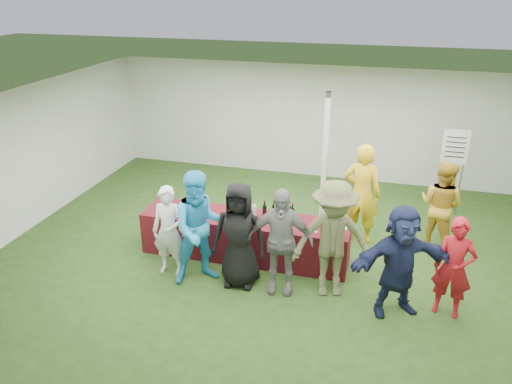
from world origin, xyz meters
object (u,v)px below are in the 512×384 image
(customer_2, at_px, (239,235))
(customer_5, at_px, (400,261))
(wine_list_sign, at_px, (454,153))
(customer_0, at_px, (169,231))
(dump_bucket, at_px, (336,230))
(customer_1, at_px, (201,228))
(serving_table, at_px, (245,237))
(staff_pourer, at_px, (362,194))
(customer_4, at_px, (333,240))
(staff_back, at_px, (441,205))
(customer_6, at_px, (454,268))
(customer_3, at_px, (280,241))

(customer_2, relative_size, customer_5, 1.02)
(wine_list_sign, distance_m, customer_0, 5.83)
(dump_bucket, distance_m, customer_2, 1.55)
(customer_2, bearing_deg, customer_1, -177.51)
(serving_table, xyz_separation_m, staff_pourer, (1.87, 1.10, 0.57))
(serving_table, relative_size, customer_1, 1.92)
(customer_0, xyz_separation_m, customer_4, (2.63, 0.10, 0.18))
(serving_table, relative_size, staff_back, 2.19)
(dump_bucket, bearing_deg, staff_back, 41.47)
(serving_table, xyz_separation_m, wine_list_sign, (3.53, 2.76, 0.94))
(staff_back, bearing_deg, customer_2, 65.40)
(staff_back, height_order, customer_5, customer_5)
(customer_2, bearing_deg, customer_4, 1.10)
(serving_table, distance_m, wine_list_sign, 4.58)
(customer_2, bearing_deg, staff_back, 30.96)
(customer_0, xyz_separation_m, customer_1, (0.58, -0.07, 0.17))
(serving_table, height_order, customer_5, customer_5)
(serving_table, distance_m, customer_0, 1.38)
(dump_bucket, xyz_separation_m, customer_1, (-2.03, -0.68, 0.10))
(dump_bucket, height_order, customer_2, customer_2)
(wine_list_sign, relative_size, customer_2, 1.04)
(serving_table, distance_m, customer_1, 1.16)
(customer_0, bearing_deg, customer_1, -9.39)
(serving_table, bearing_deg, customer_4, -24.64)
(customer_0, height_order, customer_2, customer_2)
(customer_1, bearing_deg, staff_pourer, 8.56)
(wine_list_sign, distance_m, staff_pourer, 2.37)
(staff_back, relative_size, customer_6, 1.07)
(customer_5, bearing_deg, customer_2, 151.61)
(dump_bucket, xyz_separation_m, customer_4, (0.01, -0.51, 0.10))
(customer_1, xyz_separation_m, customer_4, (2.05, 0.17, 0.00))
(customer_4, bearing_deg, wine_list_sign, 45.99)
(customer_2, distance_m, customer_6, 3.16)
(staff_back, bearing_deg, customer_3, 72.03)
(dump_bucket, distance_m, customer_1, 2.15)
(staff_back, bearing_deg, customer_6, 122.91)
(customer_4, xyz_separation_m, customer_6, (1.73, -0.04, -0.18))
(customer_1, xyz_separation_m, customer_5, (3.03, -0.04, -0.09))
(serving_table, distance_m, dump_bucket, 1.66)
(dump_bucket, bearing_deg, customer_2, -156.39)
(serving_table, relative_size, wine_list_sign, 2.00)
(customer_0, relative_size, customer_5, 0.90)
(staff_pourer, height_order, customer_6, staff_pourer)
(staff_pourer, relative_size, staff_back, 1.15)
(staff_pourer, bearing_deg, staff_back, -164.58)
(staff_pourer, bearing_deg, wine_list_sign, -126.37)
(serving_table, bearing_deg, dump_bucket, -7.91)
(customer_5, bearing_deg, wine_list_sign, 49.41)
(staff_pourer, height_order, customer_0, staff_pourer)
(wine_list_sign, bearing_deg, customer_1, -137.42)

